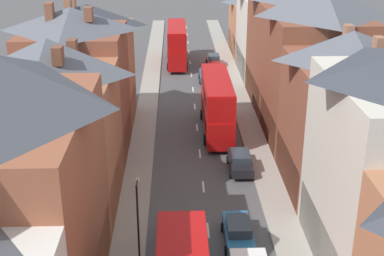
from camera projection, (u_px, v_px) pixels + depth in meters
pavement_left at (145, 120)px, 53.55m from camera, size 2.20×104.00×0.14m
pavement_right at (247, 119)px, 53.85m from camera, size 2.20×104.00×0.14m
centre_line_dashes at (197, 127)px, 51.87m from camera, size 0.14×97.80×0.01m
terrace_row_left at (30, 172)px, 29.75m from camera, size 8.00×54.76×13.77m
terrace_row_right at (329, 88)px, 42.47m from camera, size 8.00×81.79×14.37m
double_decker_bus_lead at (177, 44)px, 72.27m from camera, size 2.74×10.80×5.30m
double_decker_bus_far_approaching at (217, 104)px, 49.85m from camera, size 2.74×10.80×5.30m
car_near_blue at (181, 237)px, 33.00m from camera, size 1.90×4.38×1.68m
car_parked_left_a at (240, 161)px, 43.00m from camera, size 1.90×4.34×1.66m
car_parked_right_a at (214, 60)px, 71.87m from camera, size 1.90×4.22×1.68m
car_mid_black at (207, 75)px, 65.62m from camera, size 1.90×3.80×1.67m
car_parked_left_b at (238, 232)px, 33.53m from camera, size 1.90×4.24×1.68m
street_lamp at (138, 219)px, 30.40m from camera, size 0.20×1.12×5.50m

